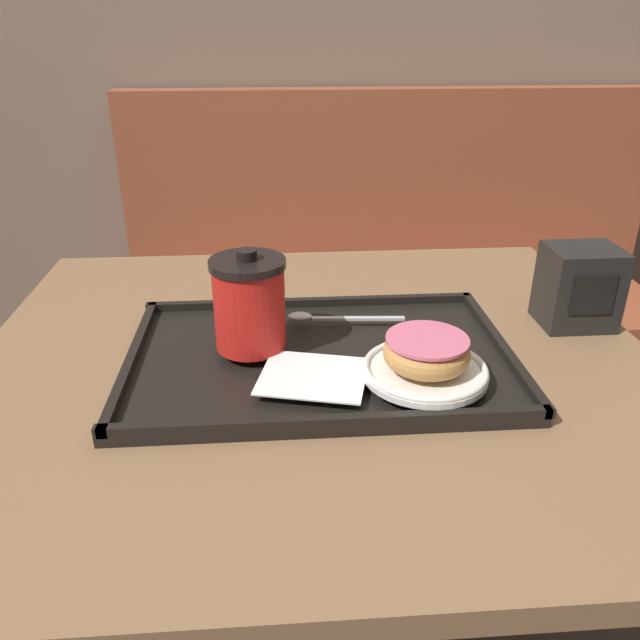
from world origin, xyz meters
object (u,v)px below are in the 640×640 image
Objects in this scene: spoon at (319,317)px; napkin_dispenser at (579,287)px; donut_chocolate_glazed at (426,352)px; coffee_cup_front at (249,303)px.

napkin_dispenser is at bearing -174.52° from spoon.
napkin_dispenser is (0.27, 0.17, 0.00)m from donut_chocolate_glazed.
spoon is (-0.12, 0.16, -0.03)m from donut_chocolate_glazed.
donut_chocolate_glazed is at bearing -146.99° from napkin_dispenser.
spoon is at bearing 36.74° from coffee_cup_front.
coffee_cup_front reaches higher than napkin_dispenser.
spoon is at bearing 125.32° from donut_chocolate_glazed.
napkin_dispenser is at bearing 9.57° from coffee_cup_front.
donut_chocolate_glazed is at bearing -23.69° from coffee_cup_front.
coffee_cup_front is 0.23m from donut_chocolate_glazed.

